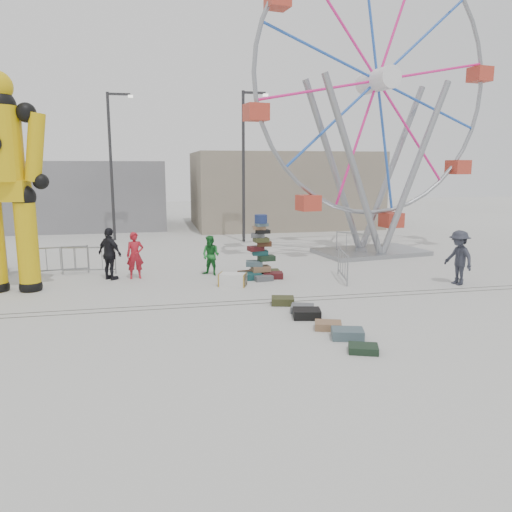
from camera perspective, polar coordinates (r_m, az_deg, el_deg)
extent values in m
plane|color=#9E9E99|center=(14.49, -3.65, -6.33)|extent=(90.00, 90.00, 0.00)
cube|color=#47443F|center=(15.06, -3.99, -5.67)|extent=(40.00, 0.04, 0.01)
cube|color=#47443F|center=(15.44, -4.19, -5.27)|extent=(40.00, 0.04, 0.01)
cube|color=gray|center=(34.95, 2.96, 7.62)|extent=(12.00, 8.00, 5.00)
cube|color=gray|center=(36.02, -18.49, 6.71)|extent=(10.00, 8.00, 4.40)
cylinder|color=#2D2D30|center=(27.20, -1.44, 10.02)|extent=(0.16, 0.16, 8.00)
cube|color=#2D2D30|center=(27.57, -0.19, 18.16)|extent=(1.20, 0.15, 0.12)
cube|color=silver|center=(27.69, 1.08, 17.91)|extent=(0.25, 0.25, 0.12)
cylinder|color=#2D2D30|center=(28.81, -16.23, 9.64)|extent=(0.16, 0.16, 8.00)
cube|color=#2D2D30|center=(29.02, -15.39, 17.41)|extent=(1.20, 0.15, 0.12)
cube|color=silver|center=(28.98, -14.14, 17.27)|extent=(0.25, 0.25, 0.12)
cube|color=#194B4D|center=(18.39, -0.68, -2.30)|extent=(0.79, 0.56, 0.25)
cube|color=#4D1418|center=(18.57, 1.95, -2.22)|extent=(0.79, 0.60, 0.23)
cube|color=#472817|center=(18.86, -0.95, -2.04)|extent=(0.75, 0.59, 0.21)
cube|color=#3A3D1E|center=(19.03, 1.62, -1.91)|extent=(0.73, 0.54, 0.23)
cube|color=#595C61|center=(18.21, 0.83, -2.53)|extent=(0.71, 0.53, 0.19)
cube|color=black|center=(19.13, 0.22, -1.87)|extent=(0.68, 0.50, 0.21)
cube|color=#8D6747|center=(18.57, 0.55, -1.45)|extent=(0.71, 0.51, 0.21)
cube|color=#475E66|center=(18.51, -0.20, -0.85)|extent=(0.69, 0.54, 0.19)
cube|color=black|center=(18.52, 1.20, -0.24)|extent=(0.64, 0.47, 0.19)
cube|color=#194B4D|center=(18.60, 0.46, 0.38)|extent=(0.60, 0.42, 0.17)
cube|color=#4D1418|center=(18.49, -0.04, 0.87)|extent=(0.63, 0.50, 0.17)
cube|color=#472817|center=(18.48, 0.96, 1.41)|extent=(0.58, 0.45, 0.17)
cube|color=#3A3D1E|center=(18.33, 0.58, 1.85)|extent=(0.57, 0.41, 0.15)
cube|color=#595C61|center=(18.41, 0.21, 2.37)|extent=(0.57, 0.45, 0.15)
cube|color=black|center=(18.35, 0.79, 2.80)|extent=(0.52, 0.39, 0.13)
cube|color=#8D6747|center=(18.35, 0.38, 3.23)|extent=(0.49, 0.35, 0.13)
cube|color=#475E66|center=(18.28, 0.66, 3.60)|extent=(0.48, 0.36, 0.12)
cylinder|color=navy|center=(18.28, 0.56, 4.27)|extent=(0.46, 0.46, 0.31)
sphere|color=black|center=(18.38, -24.33, -3.18)|extent=(0.75, 0.75, 0.75)
cylinder|color=gold|center=(18.12, -24.66, 1.20)|extent=(0.69, 0.69, 3.14)
sphere|color=black|center=(17.96, -25.04, 6.14)|extent=(0.78, 0.78, 0.78)
cube|color=gold|center=(18.15, -26.69, 6.67)|extent=(1.47, 0.97, 0.69)
cylinder|color=gold|center=(18.15, -27.07, 11.30)|extent=(1.27, 1.27, 2.35)
sphere|color=black|center=(17.91, -24.80, 14.66)|extent=(0.63, 0.63, 0.63)
cylinder|color=gold|center=(17.77, -23.93, 11.27)|extent=(0.87, 0.62, 2.21)
sphere|color=black|center=(17.74, -23.37, 7.82)|extent=(0.51, 0.51, 0.51)
cube|color=gray|center=(24.28, 12.94, 0.47)|extent=(5.32, 3.67, 0.20)
cylinder|color=gray|center=(22.34, 11.20, 9.61)|extent=(3.43, 0.81, 7.99)
cylinder|color=gray|center=(24.15, 17.65, 9.36)|extent=(3.43, 0.81, 7.99)
cylinder|color=gray|center=(23.87, 8.93, 9.71)|extent=(3.43, 0.81, 7.99)
cylinder|color=gray|center=(25.57, 15.17, 9.52)|extent=(3.43, 0.81, 7.99)
cylinder|color=white|center=(24.23, 13.73, 18.92)|extent=(1.30, 2.29, 0.99)
torus|color=gray|center=(24.23, 13.73, 18.92)|extent=(11.91, 2.02, 12.02)
cube|color=#B53726|center=(24.09, 13.08, 3.70)|extent=(1.01, 1.01, 0.69)
cube|color=silver|center=(17.41, -2.68, -2.73)|extent=(1.07, 0.85, 0.44)
cube|color=#3A3D1E|center=(15.15, 3.07, -5.13)|extent=(0.78, 0.67, 0.23)
cube|color=#595C61|center=(14.45, 5.31, -5.99)|extent=(0.80, 0.76, 0.20)
cube|color=black|center=(13.89, 5.82, -6.56)|extent=(0.85, 0.73, 0.25)
cube|color=#8D6747|center=(13.05, 8.24, -7.87)|extent=(0.80, 0.69, 0.19)
cube|color=#475E66|center=(12.44, 10.42, -8.74)|extent=(0.88, 0.71, 0.24)
cube|color=black|center=(11.67, 12.16, -10.31)|extent=(0.79, 0.70, 0.16)
imported|color=maroon|center=(18.95, -13.65, 0.07)|extent=(0.67, 0.48, 1.74)
imported|color=#1B6D28|center=(19.07, -5.19, 0.06)|extent=(0.94, 0.91, 1.52)
imported|color=black|center=(18.97, -16.36, 0.24)|extent=(1.13, 1.13, 1.92)
imported|color=#262832|center=(18.86, 22.15, -0.17)|extent=(0.88, 1.33, 1.92)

